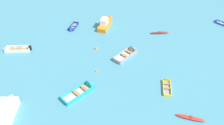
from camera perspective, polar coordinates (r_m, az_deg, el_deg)
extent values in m
cone|color=white|center=(27.61, -24.36, -8.31)|extent=(1.69, 1.31, 1.69)
ellipsoid|color=maroon|center=(37.45, 12.01, 7.41)|extent=(3.09, 0.72, 0.28)
torus|color=black|center=(37.39, 12.04, 7.58)|extent=(0.40, 0.40, 0.06)
ellipsoid|color=red|center=(25.39, 19.36, -13.15)|extent=(3.04, 1.34, 0.27)
torus|color=black|center=(25.30, 19.42, -12.97)|extent=(0.46, 0.46, 0.06)
cube|color=gray|center=(38.94, -9.78, 8.87)|extent=(1.44, 2.57, 0.09)
cube|color=navy|center=(38.70, -9.17, 8.98)|extent=(0.70, 2.47, 0.36)
cube|color=navy|center=(39.04, -10.42, 9.11)|extent=(0.70, 2.47, 0.36)
cube|color=navy|center=(39.87, -9.11, 9.95)|extent=(0.88, 0.32, 0.36)
cone|color=navy|center=(37.83, -10.56, 8.08)|extent=(0.99, 0.78, 0.87)
cube|color=#937047|center=(38.94, -9.74, 9.24)|extent=(0.85, 0.46, 0.03)
cube|color=#937047|center=(38.36, -10.16, 8.69)|extent=(0.85, 0.46, 0.03)
cube|color=beige|center=(26.62, -8.61, -7.84)|extent=(3.55, 3.46, 0.13)
cube|color=teal|center=(26.88, -9.51, -6.80)|extent=(2.87, 2.74, 0.51)
cube|color=teal|center=(26.09, -7.76, -8.34)|extent=(2.87, 2.74, 0.51)
cube|color=teal|center=(25.84, -12.11, -9.65)|extent=(1.00, 1.04, 0.51)
cone|color=teal|center=(27.25, -5.27, -5.43)|extent=(1.52, 1.54, 1.27)
cube|color=#937047|center=(26.33, -9.02, -7.62)|extent=(1.11, 1.14, 0.03)
cube|color=#937047|center=(26.75, -7.08, -6.43)|extent=(1.11, 1.14, 0.03)
cube|color=beige|center=(31.69, 3.35, 1.63)|extent=(3.30, 3.46, 0.13)
cube|color=gray|center=(31.90, 2.45, 2.39)|extent=(2.55, 2.80, 0.51)
cube|color=gray|center=(31.26, 4.30, 1.42)|extent=(2.55, 2.80, 0.51)
cube|color=gray|center=(30.45, 1.16, 0.34)|extent=(1.05, 0.97, 0.51)
cone|color=gray|center=(32.81, 5.50, 3.46)|extent=(1.51, 1.48, 1.26)
cube|color=#937047|center=(31.40, 3.15, 1.90)|extent=(1.13, 1.08, 0.03)
cube|color=#937047|center=(32.08, 4.37, 2.76)|extent=(1.13, 1.08, 0.03)
cube|color=orange|center=(38.63, -1.79, 9.70)|extent=(2.50, 4.82, 0.69)
cone|color=orange|center=(40.64, -0.89, 11.37)|extent=(1.38, 1.19, 1.19)
cube|color=white|center=(37.84, -2.00, 10.45)|extent=(1.40, 1.86, 0.95)
cube|color=black|center=(38.37, -1.71, 11.22)|extent=(0.97, 0.37, 0.42)
cube|color=gray|center=(27.75, 13.76, -6.37)|extent=(1.16, 2.57, 0.07)
cube|color=yellow|center=(27.61, 12.89, -6.15)|extent=(0.42, 2.57, 0.29)
cube|color=yellow|center=(27.74, 14.69, -6.27)|extent=(0.42, 2.57, 0.29)
cube|color=yellow|center=(26.78, 13.94, -8.17)|extent=(0.86, 0.21, 0.29)
cone|color=yellow|center=(28.63, 13.65, -4.28)|extent=(0.92, 0.71, 0.84)
cube|color=#937047|center=(27.54, 13.83, -6.32)|extent=(0.82, 0.38, 0.03)
cube|color=#937047|center=(28.08, 13.74, -5.23)|extent=(0.82, 0.38, 0.03)
cube|color=beige|center=(43.65, 26.37, 8.70)|extent=(2.36, 2.39, 0.07)
cube|color=blue|center=(43.21, 26.17, 8.63)|extent=(1.88, 1.91, 0.30)
cube|color=blue|center=(43.99, 26.65, 9.01)|extent=(1.88, 1.91, 0.30)
cone|color=blue|center=(43.95, 24.83, 9.58)|extent=(1.04, 1.03, 0.86)
cube|color=#937047|center=(43.54, 26.59, 8.81)|extent=(0.77, 0.76, 0.03)
cube|color=#937047|center=(43.73, 25.70, 9.23)|extent=(0.77, 0.76, 0.03)
cube|color=#99754C|center=(35.61, -22.84, 2.95)|extent=(3.35, 1.22, 0.12)
cube|color=white|center=(35.07, -23.15, 2.63)|extent=(3.44, 0.23, 0.48)
cube|color=white|center=(35.95, -22.67, 3.72)|extent=(3.44, 0.23, 0.48)
cube|color=white|center=(34.94, -20.26, 3.32)|extent=(0.17, 1.13, 0.48)
cone|color=white|center=(36.16, -25.58, 3.06)|extent=(0.84, 1.14, 1.10)
cube|color=#937047|center=(35.39, -22.68, 3.32)|extent=(0.40, 1.04, 0.03)
cube|color=#937047|center=(35.75, -24.19, 3.24)|extent=(0.40, 1.04, 0.03)
cube|color=black|center=(34.81, -20.10, 3.56)|extent=(0.34, 0.31, 0.67)
sphere|color=orange|center=(29.28, -3.96, -2.29)|extent=(0.31, 0.31, 0.31)
sphere|color=orange|center=(33.27, -4.11, 3.51)|extent=(0.47, 0.47, 0.47)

